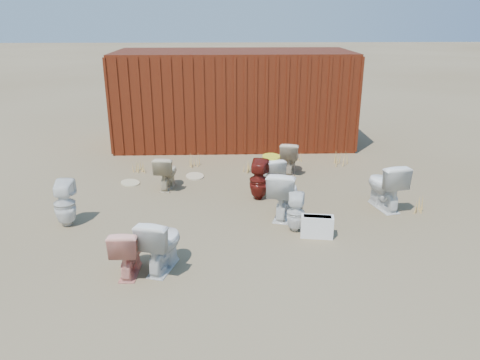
{
  "coord_description": "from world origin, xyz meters",
  "views": [
    {
      "loc": [
        -0.27,
        -7.1,
        3.32
      ],
      "look_at": [
        0.0,
        0.6,
        0.55
      ],
      "focal_mm": 35.0,
      "sensor_mm": 36.0,
      "label": 1
    }
  ],
  "objects_px": {
    "toilet_back_beige_right": "(290,157)",
    "toilet_back_a": "(65,204)",
    "toilet_front_maroon": "(259,180)",
    "loose_tank": "(317,227)",
    "toilet_back_beige_left": "(167,172)",
    "toilet_front_c": "(284,193)",
    "toilet_front_e": "(385,185)",
    "toilet_back_yellowlid": "(271,174)",
    "shipping_container": "(234,98)",
    "toilet_front_pink": "(128,250)",
    "toilet_front_a": "(161,243)",
    "toilet_back_e": "(296,213)"
  },
  "relations": [
    {
      "from": "toilet_back_e",
      "to": "toilet_front_maroon",
      "type": "bearing_deg",
      "value": -61.27
    },
    {
      "from": "toilet_front_e",
      "to": "loose_tank",
      "type": "bearing_deg",
      "value": 25.35
    },
    {
      "from": "toilet_front_c",
      "to": "toilet_back_beige_left",
      "type": "height_order",
      "value": "toilet_front_c"
    },
    {
      "from": "shipping_container",
      "to": "toilet_front_a",
      "type": "height_order",
      "value": "shipping_container"
    },
    {
      "from": "shipping_container",
      "to": "toilet_front_maroon",
      "type": "relative_size",
      "value": 7.93
    },
    {
      "from": "toilet_front_pink",
      "to": "toilet_front_maroon",
      "type": "height_order",
      "value": "toilet_front_maroon"
    },
    {
      "from": "toilet_back_yellowlid",
      "to": "toilet_front_e",
      "type": "bearing_deg",
      "value": 136.35
    },
    {
      "from": "toilet_front_a",
      "to": "toilet_front_c",
      "type": "relative_size",
      "value": 0.92
    },
    {
      "from": "toilet_front_maroon",
      "to": "toilet_back_beige_left",
      "type": "distance_m",
      "value": 1.89
    },
    {
      "from": "shipping_container",
      "to": "toilet_back_beige_right",
      "type": "height_order",
      "value": "shipping_container"
    },
    {
      "from": "toilet_front_c",
      "to": "toilet_back_e",
      "type": "distance_m",
      "value": 0.59
    },
    {
      "from": "toilet_back_a",
      "to": "toilet_back_beige_left",
      "type": "height_order",
      "value": "toilet_back_a"
    },
    {
      "from": "shipping_container",
      "to": "toilet_back_a",
      "type": "relative_size",
      "value": 7.77
    },
    {
      "from": "toilet_back_e",
      "to": "loose_tank",
      "type": "distance_m",
      "value": 0.41
    },
    {
      "from": "toilet_back_yellowlid",
      "to": "toilet_front_maroon",
      "type": "bearing_deg",
      "value": 42.43
    },
    {
      "from": "shipping_container",
      "to": "toilet_back_beige_left",
      "type": "height_order",
      "value": "shipping_container"
    },
    {
      "from": "toilet_front_c",
      "to": "toilet_back_beige_right",
      "type": "bearing_deg",
      "value": -82.9
    },
    {
      "from": "toilet_back_a",
      "to": "loose_tank",
      "type": "bearing_deg",
      "value": 171.71
    },
    {
      "from": "toilet_front_pink",
      "to": "toilet_front_c",
      "type": "distance_m",
      "value": 2.9
    },
    {
      "from": "toilet_back_beige_left",
      "to": "toilet_back_a",
      "type": "bearing_deg",
      "value": 57.95
    },
    {
      "from": "toilet_front_c",
      "to": "toilet_front_maroon",
      "type": "xyz_separation_m",
      "value": [
        -0.37,
        0.81,
        -0.04
      ]
    },
    {
      "from": "toilet_front_c",
      "to": "toilet_back_beige_right",
      "type": "height_order",
      "value": "toilet_front_c"
    },
    {
      "from": "toilet_front_e",
      "to": "loose_tank",
      "type": "distance_m",
      "value": 1.82
    },
    {
      "from": "toilet_back_beige_left",
      "to": "loose_tank",
      "type": "relative_size",
      "value": 1.36
    },
    {
      "from": "toilet_front_maroon",
      "to": "toilet_back_beige_right",
      "type": "bearing_deg",
      "value": -100.09
    },
    {
      "from": "toilet_front_c",
      "to": "loose_tank",
      "type": "relative_size",
      "value": 1.69
    },
    {
      "from": "toilet_front_a",
      "to": "toilet_back_beige_right",
      "type": "height_order",
      "value": "toilet_front_a"
    },
    {
      "from": "shipping_container",
      "to": "toilet_back_beige_left",
      "type": "bearing_deg",
      "value": -112.06
    },
    {
      "from": "toilet_back_e",
      "to": "loose_tank",
      "type": "bearing_deg",
      "value": 152.72
    },
    {
      "from": "toilet_back_a",
      "to": "toilet_back_beige_right",
      "type": "bearing_deg",
      "value": -148.06
    },
    {
      "from": "toilet_back_beige_right",
      "to": "toilet_back_a",
      "type": "bearing_deg",
      "value": 47.03
    },
    {
      "from": "toilet_front_pink",
      "to": "toilet_front_e",
      "type": "height_order",
      "value": "toilet_front_e"
    },
    {
      "from": "toilet_front_e",
      "to": "toilet_back_e",
      "type": "height_order",
      "value": "toilet_front_e"
    },
    {
      "from": "toilet_front_a",
      "to": "toilet_back_a",
      "type": "xyz_separation_m",
      "value": [
        -1.74,
        1.44,
        -0.0
      ]
    },
    {
      "from": "toilet_back_yellowlid",
      "to": "toilet_front_c",
      "type": "bearing_deg",
      "value": 76.88
    },
    {
      "from": "toilet_front_c",
      "to": "toilet_back_yellowlid",
      "type": "relative_size",
      "value": 1.25
    },
    {
      "from": "shipping_container",
      "to": "toilet_front_pink",
      "type": "distance_m",
      "value": 6.96
    },
    {
      "from": "toilet_front_c",
      "to": "toilet_front_a",
      "type": "bearing_deg",
      "value": 59.56
    },
    {
      "from": "toilet_front_c",
      "to": "toilet_front_e",
      "type": "height_order",
      "value": "toilet_front_e"
    },
    {
      "from": "shipping_container",
      "to": "loose_tank",
      "type": "height_order",
      "value": "shipping_container"
    },
    {
      "from": "toilet_front_maroon",
      "to": "shipping_container",
      "type": "bearing_deg",
      "value": -67.15
    },
    {
      "from": "toilet_back_beige_left",
      "to": "loose_tank",
      "type": "bearing_deg",
      "value": 147.84
    },
    {
      "from": "toilet_front_pink",
      "to": "toilet_back_beige_right",
      "type": "height_order",
      "value": "toilet_back_beige_right"
    },
    {
      "from": "toilet_back_yellowlid",
      "to": "loose_tank",
      "type": "xyz_separation_m",
      "value": [
        0.52,
        -2.08,
        -0.16
      ]
    },
    {
      "from": "toilet_front_maroon",
      "to": "loose_tank",
      "type": "relative_size",
      "value": 1.51
    },
    {
      "from": "toilet_back_beige_left",
      "to": "toilet_back_yellowlid",
      "type": "relative_size",
      "value": 1.0
    },
    {
      "from": "loose_tank",
      "to": "toilet_back_a",
      "type": "bearing_deg",
      "value": -178.82
    },
    {
      "from": "toilet_front_e",
      "to": "toilet_back_yellowlid",
      "type": "distance_m",
      "value": 2.17
    },
    {
      "from": "toilet_back_a",
      "to": "toilet_back_yellowlid",
      "type": "bearing_deg",
      "value": -157.03
    },
    {
      "from": "toilet_front_maroon",
      "to": "toilet_front_e",
      "type": "height_order",
      "value": "toilet_front_e"
    }
  ]
}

